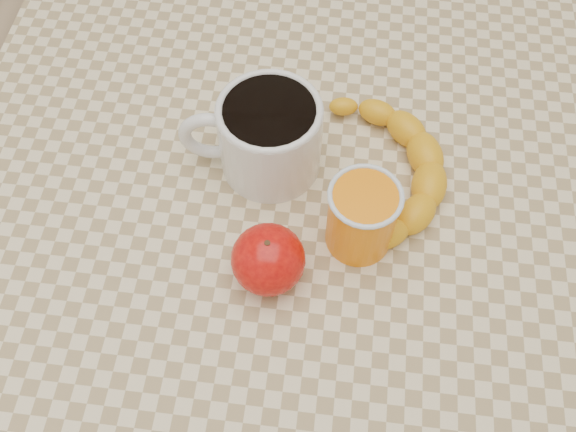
# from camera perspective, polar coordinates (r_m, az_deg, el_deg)

# --- Properties ---
(ground) EXTENTS (3.00, 3.00, 0.00)m
(ground) POSITION_cam_1_polar(r_m,az_deg,el_deg) (1.40, 0.00, -16.37)
(ground) COLOR tan
(ground) RESTS_ON ground
(table) EXTENTS (0.80, 0.80, 0.75)m
(table) POSITION_cam_1_polar(r_m,az_deg,el_deg) (0.77, 0.00, -4.02)
(table) COLOR beige
(table) RESTS_ON ground
(coffee_mug) EXTENTS (0.16, 0.12, 0.10)m
(coffee_mug) POSITION_cam_1_polar(r_m,az_deg,el_deg) (0.70, -1.88, 7.27)
(coffee_mug) COLOR silver
(coffee_mug) RESTS_ON table
(orange_juice_glass) EXTENTS (0.07, 0.07, 0.09)m
(orange_juice_glass) POSITION_cam_1_polar(r_m,az_deg,el_deg) (0.65, 6.58, -0.06)
(orange_juice_glass) COLOR orange
(orange_juice_glass) RESTS_ON table
(apple) EXTENTS (0.09, 0.09, 0.07)m
(apple) POSITION_cam_1_polar(r_m,az_deg,el_deg) (0.64, -1.77, -3.88)
(apple) COLOR #930406
(apple) RESTS_ON table
(banana) EXTENTS (0.20, 0.26, 0.04)m
(banana) POSITION_cam_1_polar(r_m,az_deg,el_deg) (0.71, 8.30, 3.88)
(banana) COLOR gold
(banana) RESTS_ON table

